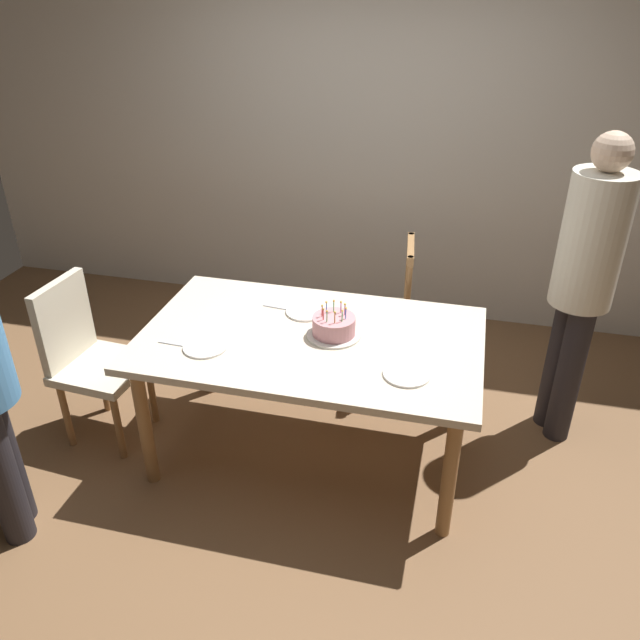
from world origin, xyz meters
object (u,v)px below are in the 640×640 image
at_px(plate_near_celebrant, 205,347).
at_px(plate_far_side, 306,311).
at_px(dining_table, 311,349).
at_px(chair_upholstered, 87,353).
at_px(plate_near_guest, 407,374).
at_px(birthday_cake, 334,327).
at_px(chair_spindle_back, 379,315).
at_px(person_guest, 584,276).

height_order(plate_near_celebrant, plate_far_side, same).
bearing_deg(dining_table, plate_far_side, 110.23).
bearing_deg(chair_upholstered, plate_near_guest, -3.97).
bearing_deg(dining_table, birthday_cake, 16.06).
distance_m(plate_near_celebrant, chair_upholstered, 0.82).
distance_m(dining_table, birthday_cake, 0.18).
distance_m(chair_spindle_back, chair_upholstered, 1.77).
distance_m(plate_far_side, chair_upholstered, 1.24).
height_order(birthday_cake, plate_near_guest, birthday_cake).
height_order(dining_table, plate_far_side, plate_far_side).
distance_m(birthday_cake, plate_near_celebrant, 0.65).
distance_m(birthday_cake, chair_spindle_back, 0.89).
bearing_deg(chair_upholstered, birthday_cake, 6.04).
distance_m(plate_far_side, plate_near_guest, 0.77).
bearing_deg(plate_far_side, dining_table, -69.77).
bearing_deg(chair_spindle_back, person_guest, -15.63).
height_order(dining_table, person_guest, person_guest).
bearing_deg(chair_upholstered, chair_spindle_back, 32.83).
relative_size(birthday_cake, chair_spindle_back, 0.29).
bearing_deg(person_guest, plate_near_celebrant, -156.88).
bearing_deg(plate_near_guest, person_guest, 43.54).
relative_size(plate_near_celebrant, chair_upholstered, 0.23).
xyz_separation_m(chair_spindle_back, person_guest, (1.10, -0.31, 0.54)).
bearing_deg(plate_near_celebrant, plate_near_guest, 0.00).
bearing_deg(plate_near_celebrant, chair_upholstered, 171.01).
bearing_deg(birthday_cake, plate_near_celebrant, -155.60).
bearing_deg(plate_far_side, chair_spindle_back, 62.64).
xyz_separation_m(plate_far_side, chair_upholstered, (-1.17, -0.35, -0.23)).
height_order(plate_near_guest, chair_upholstered, chair_upholstered).
distance_m(plate_far_side, chair_spindle_back, 0.75).
distance_m(plate_near_guest, chair_upholstered, 1.79).
relative_size(plate_near_celebrant, plate_near_guest, 1.00).
bearing_deg(chair_spindle_back, birthday_cake, -98.05).
height_order(dining_table, chair_spindle_back, chair_spindle_back).
bearing_deg(chair_spindle_back, plate_far_side, -117.36).
relative_size(plate_far_side, plate_near_guest, 1.00).
xyz_separation_m(birthday_cake, chair_spindle_back, (0.12, 0.81, -0.35)).
bearing_deg(birthday_cake, dining_table, -163.94).
xyz_separation_m(plate_near_celebrant, plate_far_side, (0.39, 0.47, 0.00)).
xyz_separation_m(plate_near_celebrant, chair_spindle_back, (0.71, 1.08, -0.30)).
bearing_deg(person_guest, chair_spindle_back, 164.37).
xyz_separation_m(plate_near_celebrant, plate_near_guest, (1.00, 0.00, 0.00)).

